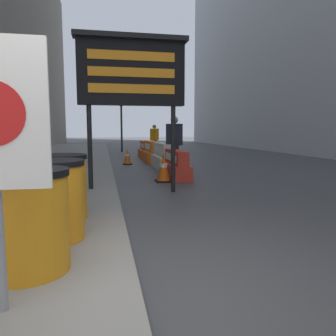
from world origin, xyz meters
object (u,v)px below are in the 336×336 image
Objects in this scene: jersey_barrier_white at (162,158)px; traffic_light_near_curb at (121,109)px; barrel_drum_back at (60,187)px; pedestrian_passerby at (174,139)px; message_board at (132,73)px; barrel_drum_middle at (52,200)px; barrel_drum_foreground at (27,221)px; jersey_barrier_orange_near at (152,153)px; jersey_barrier_red_striped at (176,166)px; traffic_cone_mid at (127,156)px; pedestrian_worker at (154,137)px; jersey_barrier_orange_far at (145,150)px; traffic_cone_near at (164,168)px.

jersey_barrier_white is 0.57× the size of traffic_light_near_curb.
pedestrian_passerby reaches higher than barrel_drum_back.
message_board is 0.90× the size of traffic_light_near_curb.
barrel_drum_middle is 17.10m from traffic_light_near_curb.
traffic_light_near_curb is at bearing 95.55° from jersey_barrier_white.
barrel_drum_back is 3.32m from message_board.
barrel_drum_foreground is at bearing -92.43° from barrel_drum_back.
jersey_barrier_orange_near is 1.11× the size of pedestrian_passerby.
jersey_barrier_red_striped is 1.52m from pedestrian_passerby.
barrel_drum_back is 8.60m from traffic_cone_mid.
barrel_drum_back is 0.55× the size of pedestrian_worker.
pedestrian_passerby reaches higher than jersey_barrier_orange_far.
barrel_drum_middle is 1.40× the size of traffic_cone_mid.
message_board is 4.33× the size of traffic_cone_near.
jersey_barrier_orange_near is at bearing -82.37° from traffic_light_near_curb.
barrel_drum_back is at bearing -120.87° from jersey_barrier_red_striped.
barrel_drum_foreground is 0.45× the size of jersey_barrier_orange_near.
barrel_drum_foreground is 13.44m from jersey_barrier_orange_far.
barrel_drum_middle is 12.59m from jersey_barrier_orange_far.
barrel_drum_foreground is 8.03m from pedestrian_passerby.
pedestrian_worker reaches higher than jersey_barrier_white.
barrel_drum_middle is 0.52× the size of jersey_barrier_red_striped.
traffic_cone_mid is (1.52, 9.31, -0.27)m from barrel_drum_middle.
jersey_barrier_red_striped reaches higher than traffic_cone_mid.
jersey_barrier_orange_far is (-0.00, 7.03, 0.01)m from jersey_barrier_red_striped.
traffic_cone_mid is (-1.11, 1.75, -0.08)m from jersey_barrier_white.
message_board is at bearing -92.19° from traffic_light_near_curb.
pedestrian_worker reaches higher than traffic_cone_mid.
barrel_drum_middle is 0.85m from barrel_drum_back.
pedestrian_passerby is (0.23, -3.51, 0.68)m from jersey_barrier_orange_near.
jersey_barrier_orange_far is 3.20m from traffic_cone_mid.
pedestrian_worker is at bearing 79.68° from jersey_barrier_orange_near.
barrel_drum_middle is at bearing -89.25° from barrel_drum_back.
jersey_barrier_orange_far is at bearing 90.00° from jersey_barrier_orange_near.
barrel_drum_foreground reaches higher than jersey_barrier_white.
pedestrian_passerby is (0.23, -0.96, 0.67)m from jersey_barrier_white.
message_board is 4.04m from pedestrian_passerby.
pedestrian_worker is (3.48, 15.16, 0.40)m from barrel_drum_foreground.
barrel_drum_back is 0.45× the size of jersey_barrier_orange_near.
jersey_barrier_orange_near is 1.11× the size of jersey_barrier_orange_far.
jersey_barrier_orange_near is 2.63× the size of traffic_cone_near.
barrel_drum_foreground is 1.00× the size of barrel_drum_middle.
barrel_drum_back is at bearing -111.56° from jersey_barrier_white.
traffic_light_near_curb is at bearing 87.81° from message_board.
message_board reaches higher than pedestrian_passerby.
jersey_barrier_orange_far is 1.09× the size of pedestrian_worker.
barrel_drum_middle is at bearing -110.52° from message_board.
jersey_barrier_orange_far is at bearing -55.29° from pedestrian_passerby.
message_board is 5.11× the size of traffic_cone_mid.
message_board is 9.45m from jersey_barrier_orange_far.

